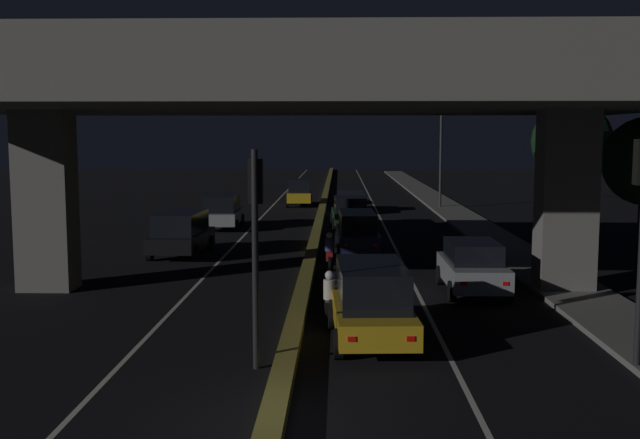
# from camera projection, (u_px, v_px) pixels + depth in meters

# --- Properties ---
(ground_plane) EXTENTS (200.00, 200.00, 0.00)m
(ground_plane) POSITION_uv_depth(u_px,v_px,m) (273.00, 427.00, 12.84)
(ground_plane) COLOR black
(lane_line_left_inner) EXTENTS (0.12, 126.00, 0.00)m
(lane_line_left_inner) POSITION_uv_depth(u_px,v_px,m) (264.00, 214.00, 47.70)
(lane_line_left_inner) COLOR beige
(lane_line_left_inner) RESTS_ON ground_plane
(lane_line_right_inner) EXTENTS (0.12, 126.00, 0.00)m
(lane_line_right_inner) POSITION_uv_depth(u_px,v_px,m) (378.00, 214.00, 47.51)
(lane_line_right_inner) COLOR beige
(lane_line_right_inner) RESTS_ON ground_plane
(median_divider) EXTENTS (0.47, 126.00, 0.28)m
(median_divider) POSITION_uv_depth(u_px,v_px,m) (321.00, 212.00, 47.59)
(median_divider) COLOR olive
(median_divider) RESTS_ON ground_plane
(sidewalk_right) EXTENTS (2.38, 126.00, 0.15)m
(sidewalk_right) POSITION_uv_depth(u_px,v_px,m) (476.00, 227.00, 40.43)
(sidewalk_right) COLOR slate
(sidewalk_right) RESTS_ON ground_plane
(elevated_overpass) EXTENTS (23.38, 12.31, 8.57)m
(elevated_overpass) POSITION_uv_depth(u_px,v_px,m) (303.00, 84.00, 23.42)
(elevated_overpass) COLOR slate
(elevated_overpass) RESTS_ON ground_plane
(traffic_light_left_of_median) EXTENTS (0.30, 0.49, 4.69)m
(traffic_light_left_of_median) POSITION_uv_depth(u_px,v_px,m) (256.00, 220.00, 15.80)
(traffic_light_left_of_median) COLOR black
(traffic_light_left_of_median) RESTS_ON ground_plane
(street_lamp) EXTENTS (2.74, 0.32, 8.26)m
(street_lamp) POSITION_uv_depth(u_px,v_px,m) (435.00, 137.00, 50.88)
(street_lamp) COLOR #2D2D30
(street_lamp) RESTS_ON ground_plane
(car_taxi_yellow_lead) EXTENTS (2.14, 4.60, 1.87)m
(car_taxi_yellow_lead) POSITION_uv_depth(u_px,v_px,m) (372.00, 300.00, 18.18)
(car_taxi_yellow_lead) COLOR gold
(car_taxi_yellow_lead) RESTS_ON ground_plane
(car_silver_second) EXTENTS (1.90, 4.05, 1.65)m
(car_silver_second) POSITION_uv_depth(u_px,v_px,m) (472.00, 266.00, 23.71)
(car_silver_second) COLOR gray
(car_silver_second) RESTS_ON ground_plane
(car_dark_blue_third) EXTENTS (1.94, 4.82, 1.75)m
(car_dark_blue_third) POSITION_uv_depth(u_px,v_px,m) (357.00, 231.00, 31.88)
(car_dark_blue_third) COLOR #141938
(car_dark_blue_third) RESTS_ON ground_plane
(car_dark_green_fourth) EXTENTS (2.17, 4.27, 1.68)m
(car_dark_green_fourth) POSITION_uv_depth(u_px,v_px,m) (350.00, 212.00, 40.66)
(car_dark_green_fourth) COLOR black
(car_dark_green_fourth) RESTS_ON ground_plane
(car_grey_fifth) EXTENTS (2.14, 4.68, 1.48)m
(car_grey_fifth) POSITION_uv_depth(u_px,v_px,m) (351.00, 200.00, 49.16)
(car_grey_fifth) COLOR #515459
(car_grey_fifth) RESTS_ON ground_plane
(car_black_lead_oncoming) EXTENTS (2.21, 4.51, 1.83)m
(car_black_lead_oncoming) POSITION_uv_depth(u_px,v_px,m) (181.00, 232.00, 31.13)
(car_black_lead_oncoming) COLOR black
(car_black_lead_oncoming) RESTS_ON ground_plane
(car_silver_second_oncoming) EXTENTS (2.06, 4.39, 1.84)m
(car_silver_second_oncoming) POSITION_uv_depth(u_px,v_px,m) (222.00, 210.00, 40.23)
(car_silver_second_oncoming) COLOR gray
(car_silver_second_oncoming) RESTS_ON ground_plane
(car_taxi_yellow_third_oncoming) EXTENTS (1.94, 4.00, 1.89)m
(car_taxi_yellow_third_oncoming) POSITION_uv_depth(u_px,v_px,m) (299.00, 192.00, 53.27)
(car_taxi_yellow_third_oncoming) COLOR gold
(car_taxi_yellow_third_oncoming) RESTS_ON ground_plane
(motorcycle_black_filtering_near) EXTENTS (0.34, 1.73, 1.43)m
(motorcycle_black_filtering_near) POSITION_uv_depth(u_px,v_px,m) (329.00, 301.00, 19.82)
(motorcycle_black_filtering_near) COLOR black
(motorcycle_black_filtering_near) RESTS_ON ground_plane
(motorcycle_red_filtering_mid) EXTENTS (0.33, 1.79, 1.36)m
(motorcycle_red_filtering_mid) POSITION_uv_depth(u_px,v_px,m) (329.00, 253.00, 28.23)
(motorcycle_red_filtering_mid) COLOR black
(motorcycle_red_filtering_mid) RESTS_ON ground_plane
(roadside_tree_kerbside_mid) EXTENTS (3.79, 3.79, 6.59)m
(roadside_tree_kerbside_mid) POSITION_uv_depth(u_px,v_px,m) (572.00, 142.00, 35.64)
(roadside_tree_kerbside_mid) COLOR #2D2116
(roadside_tree_kerbside_mid) RESTS_ON ground_plane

